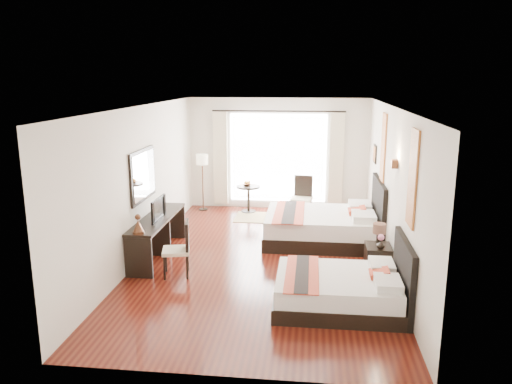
# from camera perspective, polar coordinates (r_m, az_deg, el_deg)

# --- Properties ---
(floor) EXTENTS (4.50, 7.50, 0.01)m
(floor) POSITION_cam_1_polar(r_m,az_deg,el_deg) (9.35, 0.83, -7.70)
(floor) COLOR #3B0F0A
(floor) RESTS_ON ground
(ceiling) EXTENTS (4.50, 7.50, 0.02)m
(ceiling) POSITION_cam_1_polar(r_m,az_deg,el_deg) (8.75, 0.89, 9.66)
(ceiling) COLOR white
(ceiling) RESTS_ON wall_headboard
(wall_headboard) EXTENTS (0.01, 7.50, 2.80)m
(wall_headboard) POSITION_cam_1_polar(r_m,az_deg,el_deg) (9.01, 15.22, 0.37)
(wall_headboard) COLOR silver
(wall_headboard) RESTS_ON floor
(wall_desk) EXTENTS (0.01, 7.50, 2.80)m
(wall_desk) POSITION_cam_1_polar(r_m,az_deg,el_deg) (9.43, -12.85, 1.05)
(wall_desk) COLOR silver
(wall_desk) RESTS_ON floor
(wall_window) EXTENTS (4.50, 0.01, 2.80)m
(wall_window) POSITION_cam_1_polar(r_m,az_deg,el_deg) (12.62, 2.53, 4.35)
(wall_window) COLOR silver
(wall_window) RESTS_ON floor
(wall_entry) EXTENTS (4.50, 0.01, 2.80)m
(wall_entry) POSITION_cam_1_polar(r_m,az_deg,el_deg) (5.38, -3.09, -7.77)
(wall_entry) COLOR silver
(wall_entry) RESTS_ON floor
(window_glass) EXTENTS (2.40, 0.02, 2.20)m
(window_glass) POSITION_cam_1_polar(r_m,az_deg,el_deg) (12.62, 2.53, 3.89)
(window_glass) COLOR white
(window_glass) RESTS_ON wall_window
(sheer_curtain) EXTENTS (2.30, 0.02, 2.10)m
(sheer_curtain) POSITION_cam_1_polar(r_m,az_deg,el_deg) (12.56, 2.51, 3.85)
(sheer_curtain) COLOR white
(sheer_curtain) RESTS_ON wall_window
(drape_left) EXTENTS (0.35, 0.14, 2.35)m
(drape_left) POSITION_cam_1_polar(r_m,az_deg,el_deg) (12.70, -4.06, 3.84)
(drape_left) COLOR #C1B896
(drape_left) RESTS_ON floor
(drape_right) EXTENTS (0.35, 0.14, 2.35)m
(drape_right) POSITION_cam_1_polar(r_m,az_deg,el_deg) (12.51, 9.15, 3.57)
(drape_right) COLOR #C1B896
(drape_right) RESTS_ON floor
(art_panel_near) EXTENTS (0.03, 0.50, 1.35)m
(art_panel_near) POSITION_cam_1_polar(r_m,az_deg,el_deg) (7.15, 17.47, 1.49)
(art_panel_near) COLOR maroon
(art_panel_near) RESTS_ON wall_headboard
(art_panel_far) EXTENTS (0.03, 0.50, 1.35)m
(art_panel_far) POSITION_cam_1_polar(r_m,az_deg,el_deg) (10.05, 14.35, 4.89)
(art_panel_far) COLOR maroon
(art_panel_far) RESTS_ON wall_headboard
(wall_sconce) EXTENTS (0.10, 0.14, 0.14)m
(wall_sconce) POSITION_cam_1_polar(r_m,az_deg,el_deg) (8.44, 15.53, 3.12)
(wall_sconce) COLOR #482A1A
(wall_sconce) RESTS_ON wall_headboard
(mirror_frame) EXTENTS (0.04, 1.25, 0.95)m
(mirror_frame) POSITION_cam_1_polar(r_m,az_deg,el_deg) (9.36, -12.81, 1.90)
(mirror_frame) COLOR black
(mirror_frame) RESTS_ON wall_desk
(mirror_glass) EXTENTS (0.01, 1.12, 0.82)m
(mirror_glass) POSITION_cam_1_polar(r_m,az_deg,el_deg) (9.35, -12.67, 1.90)
(mirror_glass) COLOR white
(mirror_glass) RESTS_ON mirror_frame
(bed_near) EXTENTS (1.88, 1.47, 1.06)m
(bed_near) POSITION_cam_1_polar(r_m,az_deg,el_deg) (7.54, 9.97, -10.87)
(bed_near) COLOR black
(bed_near) RESTS_ON floor
(bed_far) EXTENTS (2.31, 1.80, 1.30)m
(bed_far) POSITION_cam_1_polar(r_m,az_deg,el_deg) (10.30, 7.90, -3.83)
(bed_far) COLOR black
(bed_far) RESTS_ON floor
(nightstand) EXTENTS (0.43, 0.53, 0.51)m
(nightstand) POSITION_cam_1_polar(r_m,az_deg,el_deg) (8.85, 13.75, -7.53)
(nightstand) COLOR black
(nightstand) RESTS_ON floor
(table_lamp) EXTENTS (0.23, 0.23, 0.36)m
(table_lamp) POSITION_cam_1_polar(r_m,az_deg,el_deg) (8.81, 13.93, -4.24)
(table_lamp) COLOR black
(table_lamp) RESTS_ON nightstand
(vase) EXTENTS (0.14, 0.14, 0.14)m
(vase) POSITION_cam_1_polar(r_m,az_deg,el_deg) (8.60, 14.05, -5.90)
(vase) COLOR black
(vase) RESTS_ON nightstand
(console_desk) EXTENTS (0.50, 2.20, 0.76)m
(console_desk) POSITION_cam_1_polar(r_m,az_deg,el_deg) (9.58, -11.16, -5.01)
(console_desk) COLOR black
(console_desk) RESTS_ON floor
(television) EXTENTS (0.12, 0.72, 0.41)m
(television) POSITION_cam_1_polar(r_m,az_deg,el_deg) (9.26, -11.49, -1.88)
(television) COLOR black
(television) RESTS_ON console_desk
(bronze_figurine) EXTENTS (0.21, 0.21, 0.29)m
(bronze_figurine) POSITION_cam_1_polar(r_m,az_deg,el_deg) (8.52, -13.32, -3.71)
(bronze_figurine) COLOR #482A1A
(bronze_figurine) RESTS_ON console_desk
(desk_chair) EXTENTS (0.53, 0.53, 0.95)m
(desk_chair) POSITION_cam_1_polar(r_m,az_deg,el_deg) (8.63, -8.96, -7.59)
(desk_chair) COLOR beige
(desk_chair) RESTS_ON floor
(floor_lamp) EXTENTS (0.29, 0.29, 1.43)m
(floor_lamp) POSITION_cam_1_polar(r_m,az_deg,el_deg) (12.50, -6.16, 3.27)
(floor_lamp) COLOR black
(floor_lamp) RESTS_ON floor
(side_table) EXTENTS (0.58, 0.58, 0.67)m
(side_table) POSITION_cam_1_polar(r_m,az_deg,el_deg) (12.40, -0.86, -0.81)
(side_table) COLOR black
(side_table) RESTS_ON floor
(fruit_bowl) EXTENTS (0.26, 0.26, 0.05)m
(fruit_bowl) POSITION_cam_1_polar(r_m,az_deg,el_deg) (12.34, -1.03, 0.82)
(fruit_bowl) COLOR #462719
(fruit_bowl) RESTS_ON side_table
(window_chair) EXTENTS (0.54, 0.54, 1.00)m
(window_chair) POSITION_cam_1_polar(r_m,az_deg,el_deg) (11.96, 5.24, -1.53)
(window_chair) COLOR beige
(window_chair) RESTS_ON floor
(jute_rug) EXTENTS (1.39, 0.95, 0.01)m
(jute_rug) POSITION_cam_1_polar(r_m,az_deg,el_deg) (11.98, 0.93, -2.93)
(jute_rug) COLOR tan
(jute_rug) RESTS_ON floor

